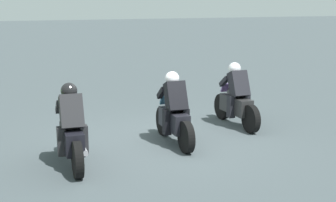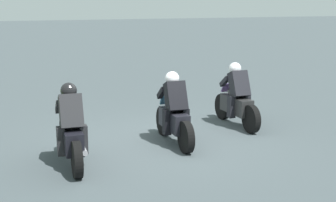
{
  "view_description": "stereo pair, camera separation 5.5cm",
  "coord_description": "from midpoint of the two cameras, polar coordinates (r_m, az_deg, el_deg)",
  "views": [
    {
      "loc": [
        -9.47,
        3.49,
        3.0
      ],
      "look_at": [
        -0.08,
        -0.04,
        0.9
      ],
      "focal_mm": 52.76,
      "sensor_mm": 36.0,
      "label": 1
    },
    {
      "loc": [
        -9.49,
        3.44,
        3.0
      ],
      "look_at": [
        -0.08,
        -0.04,
        0.9
      ],
      "focal_mm": 52.76,
      "sensor_mm": 36.0,
      "label": 2
    }
  ],
  "objects": [
    {
      "name": "rider_lane_a",
      "position": [
        11.83,
        7.76,
        0.12
      ],
      "size": [
        2.04,
        0.54,
        1.51
      ],
      "rotation": [
        0.0,
        0.0,
        0.01
      ],
      "color": "black",
      "rests_on": "ground_plane"
    },
    {
      "name": "rider_lane_c",
      "position": [
        9.11,
        -11.24,
        -3.54
      ],
      "size": [
        2.04,
        0.55,
        1.51
      ],
      "rotation": [
        0.0,
        0.0,
        -0.05
      ],
      "color": "black",
      "rests_on": "ground_plane"
    },
    {
      "name": "rider_lane_b",
      "position": [
        10.27,
        0.56,
        -1.55
      ],
      "size": [
        2.04,
        0.54,
        1.51
      ],
      "rotation": [
        0.0,
        0.0,
        -0.02
      ],
      "color": "black",
      "rests_on": "ground_plane"
    },
    {
      "name": "ground_plane",
      "position": [
        10.53,
        -0.53,
        -4.73
      ],
      "size": [
        120.0,
        120.0,
        0.0
      ],
      "primitive_type": "plane",
      "color": "#414B4F"
    }
  ]
}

